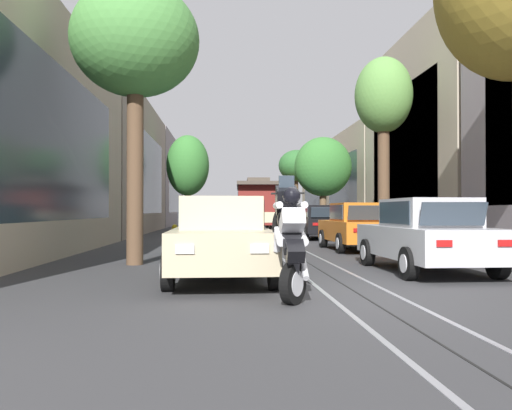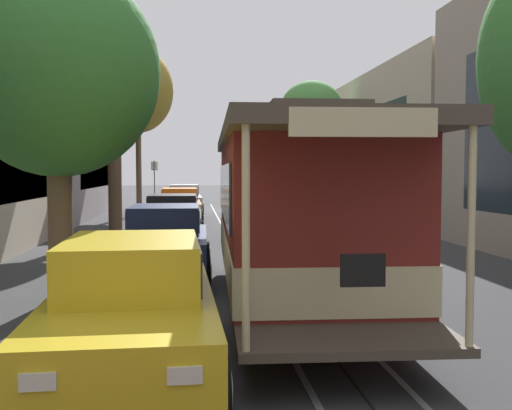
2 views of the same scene
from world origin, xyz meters
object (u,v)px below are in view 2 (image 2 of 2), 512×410
object	(u,v)px
parked_car_yellow_fifth_right	(132,308)
street_tree_kerb_right_near	(138,91)
street_tree_kerb_right_mid	(58,73)
parked_car_silver_near_right	(184,199)
cable_car_trolley	(294,210)
parked_car_black_mid_right	(173,219)
street_sign_post	(154,181)
parked_car_navy_fourth_right	(165,241)
motorcycle_with_rider	(242,193)
parked_car_beige_near_left	(264,198)
parked_car_orange_second_right	(180,206)
street_tree_kerb_right_second	(113,69)
parked_car_teal_second_left	(280,204)
parked_car_teal_mid_left	(303,212)
street_tree_kerb_left_near	(311,110)
fire_hydrant	(328,216)

from	to	relation	value
parked_car_yellow_fifth_right	street_tree_kerb_right_near	bearing A→B (deg)	-85.27
street_tree_kerb_right_near	street_tree_kerb_right_mid	size ratio (longest dim) A/B	1.46
street_tree_kerb_right_mid	parked_car_silver_near_right	bearing A→B (deg)	-95.02
cable_car_trolley	parked_car_black_mid_right	bearing A→B (deg)	-75.18
street_tree_kerb_right_near	street_sign_post	bearing A→B (deg)	-113.46
parked_car_navy_fourth_right	motorcycle_with_rider	bearing A→B (deg)	-98.82
parked_car_navy_fourth_right	motorcycle_with_rider	distance (m)	23.07
parked_car_black_mid_right	parked_car_beige_near_left	bearing A→B (deg)	-107.79
parked_car_black_mid_right	parked_car_yellow_fifth_right	xyz separation A→B (m)	(0.05, 12.65, 0.00)
parked_car_orange_second_right	street_tree_kerb_right_mid	world-z (taller)	street_tree_kerb_right_mid
street_tree_kerb_right_second	cable_car_trolley	size ratio (longest dim) A/B	0.85
parked_car_teal_second_left	street_tree_kerb_right_second	xyz separation A→B (m)	(6.84, 5.70, 5.16)
parked_car_navy_fourth_right	parked_car_teal_second_left	bearing A→B (deg)	-107.66
parked_car_beige_near_left	parked_car_orange_second_right	xyz separation A→B (m)	(4.52, 7.23, 0.00)
parked_car_orange_second_right	street_tree_kerb_right_near	bearing A→B (deg)	-68.89
parked_car_teal_mid_left	parked_car_teal_second_left	bearing A→B (deg)	-89.62
parked_car_orange_second_right	cable_car_trolley	xyz separation A→B (m)	(-2.33, 16.16, 0.86)
parked_car_yellow_fifth_right	street_tree_kerb_right_near	world-z (taller)	street_tree_kerb_right_near
parked_car_silver_near_right	parked_car_beige_near_left	bearing A→B (deg)	-167.27
street_tree_kerb_right_near	street_sign_post	size ratio (longest dim) A/B	3.01
street_tree_kerb_left_near	parked_car_teal_second_left	bearing A→B (deg)	54.62
parked_car_black_mid_right	street_sign_post	size ratio (longest dim) A/B	1.52
street_tree_kerb_right_second	parked_car_yellow_fifth_right	bearing A→B (deg)	97.72
parked_car_yellow_fifth_right	street_tree_kerb_right_near	size ratio (longest dim) A/B	0.51
parked_car_beige_near_left	parked_car_teal_second_left	size ratio (longest dim) A/B	1.00
parked_car_orange_second_right	parked_car_silver_near_right	bearing A→B (deg)	-91.01
street_tree_kerb_right_second	street_tree_kerb_left_near	bearing A→B (deg)	-136.01
street_tree_kerb_right_near	street_tree_kerb_right_mid	xyz separation A→B (m)	(-0.44, 21.29, -2.41)
street_tree_kerb_left_near	fire_hydrant	distance (m)	7.69
parked_car_beige_near_left	fire_hydrant	world-z (taller)	parked_car_beige_near_left
parked_car_teal_second_left	parked_car_yellow_fifth_right	xyz separation A→B (m)	(4.74, 21.16, 0.00)
cable_car_trolley	fire_hydrant	world-z (taller)	cable_car_trolley
parked_car_teal_mid_left	street_sign_post	xyz separation A→B (m)	(6.18, -11.75, 0.99)
cable_car_trolley	street_sign_post	distance (m)	23.90
street_tree_kerb_right_mid	fire_hydrant	world-z (taller)	street_tree_kerb_right_mid
street_tree_kerb_right_mid	street_sign_post	distance (m)	23.03
parked_car_black_mid_right	street_tree_kerb_right_second	bearing A→B (deg)	-52.54
cable_car_trolley	motorcycle_with_rider	xyz separation A→B (m)	(-1.17, -25.74, -0.69)
parked_car_teal_second_left	street_sign_post	world-z (taller)	street_sign_post
parked_car_silver_near_right	cable_car_trolley	size ratio (longest dim) A/B	0.48
parked_car_beige_near_left	parked_car_teal_second_left	xyz separation A→B (m)	(-0.09, 5.81, 0.00)
parked_car_orange_second_right	street_sign_post	size ratio (longest dim) A/B	1.52
parked_car_beige_near_left	motorcycle_with_rider	distance (m)	2.57
parked_car_teal_second_left	motorcycle_with_rider	xyz separation A→B (m)	(1.12, -8.16, 0.18)
parked_car_orange_second_right	street_sign_post	bearing A→B (deg)	-78.35
parked_car_beige_near_left	parked_car_navy_fourth_right	bearing A→B (deg)	77.42
parked_car_teal_second_left	parked_car_black_mid_right	size ratio (longest dim) A/B	1.00
parked_car_silver_near_right	fire_hydrant	xyz separation A→B (m)	(-6.10, 7.77, -0.38)
parked_car_silver_near_right	motorcycle_with_rider	distance (m)	4.76
parked_car_teal_mid_left	street_tree_kerb_right_second	bearing A→B (deg)	-0.40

